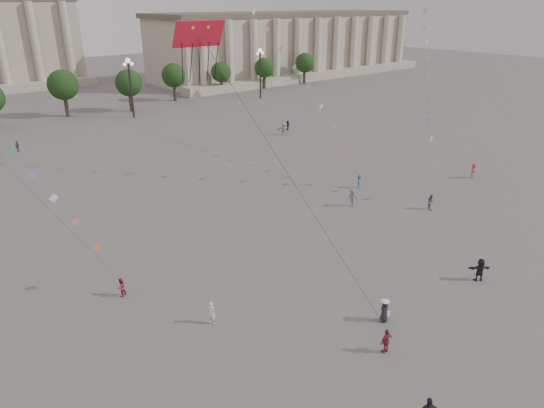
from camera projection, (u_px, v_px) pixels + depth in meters
ground at (385, 334)px, 31.54m from camera, size 360.00×360.00×0.00m
hall_east at (290, 45)px, 139.05m from camera, size 84.00×26.22×17.20m
tree_row at (31, 91)px, 84.86m from camera, size 137.12×5.12×8.00m
lamp_post_mid_east at (130, 77)px, 87.23m from camera, size 2.00×0.90×10.65m
lamp_post_far_east at (260, 64)px, 104.86m from camera, size 2.00×0.90×10.65m
person_crowd_0 at (17, 146)px, 69.49m from camera, size 0.87×0.91×1.52m
person_crowd_3 at (480, 270)px, 37.24m from camera, size 1.71×1.48×1.87m
person_crowd_6 at (352, 198)px, 50.78m from camera, size 1.43×1.22×1.92m
person_crowd_7 at (283, 129)px, 77.99m from camera, size 1.87×1.19×1.93m
person_crowd_8 at (473, 171)px, 58.91m from camera, size 1.27×0.88×1.80m
person_crowd_9 at (288, 125)px, 81.00m from camera, size 1.51×1.21×1.61m
person_crowd_13 at (211, 313)px, 32.28m from camera, size 0.66×0.73×1.68m
tourist_0 at (386, 341)px, 29.60m from camera, size 1.01×0.47×1.68m
kite_flyer_0 at (121, 287)px, 35.32m from camera, size 0.89×0.81×1.48m
kite_flyer_1 at (359, 181)px, 55.80m from camera, size 1.15×1.16×1.60m
kite_flyer_2 at (431, 202)px, 50.17m from camera, size 0.93×0.99×1.63m
hat_person at (385, 310)px, 32.49m from camera, size 0.96×0.88×1.69m
dragon_kite at (203, 56)px, 19.51m from camera, size 6.14×1.96×20.23m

